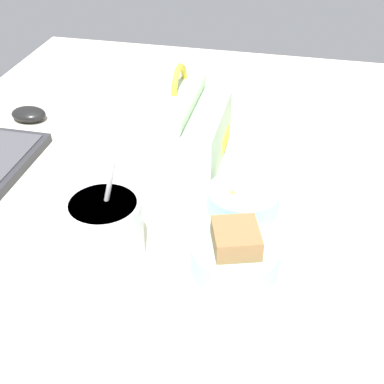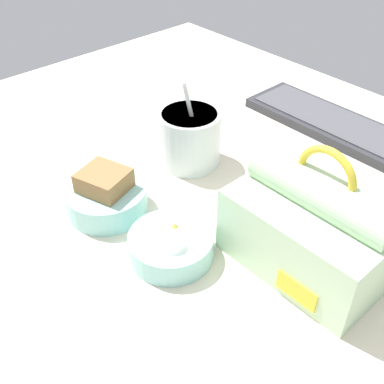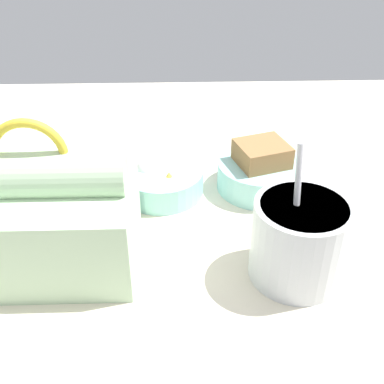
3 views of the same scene
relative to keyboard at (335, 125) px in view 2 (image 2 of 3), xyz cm
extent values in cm
cube|color=beige|center=(4.71, -35.14, -2.02)|extent=(140.00, 110.00, 2.00)
cube|color=#2D2D33|center=(0.00, 0.00, -0.12)|extent=(36.61, 12.08, 1.80)
cube|color=#47474C|center=(0.00, 0.00, 0.93)|extent=(33.68, 9.90, 0.30)
cube|color=#B7D6AD|center=(18.06, -32.27, 4.07)|extent=(21.08, 15.69, 10.17)
cylinder|color=#B7D6AD|center=(18.06, -32.27, 10.69)|extent=(20.02, 5.59, 5.59)
cube|color=yellow|center=(21.75, -40.22, 1.78)|extent=(5.90, 0.30, 3.05)
torus|color=yellow|center=(18.06, -32.27, 13.21)|extent=(8.38, 1.00, 8.38)
cylinder|color=silver|center=(-10.97, -28.52, 3.80)|extent=(10.73, 10.73, 9.64)
cylinder|color=olive|center=(-10.97, -28.52, 8.33)|extent=(9.45, 9.45, 0.60)
cylinder|color=silver|center=(-10.16, -29.05, 9.67)|extent=(0.70, 3.36, 10.93)
cylinder|color=#93D1CC|center=(-9.60, -46.95, 1.05)|extent=(12.52, 12.52, 4.13)
cube|color=olive|center=(-9.60, -46.95, 3.32)|extent=(8.48, 8.08, 5.79)
cylinder|color=#93D1CC|center=(5.14, -46.04, 0.83)|extent=(11.81, 11.81, 3.69)
ellipsoid|color=white|center=(6.91, -46.93, 2.16)|extent=(3.21, 3.21, 3.78)
cone|color=#EFBC47|center=(3.66, -44.39, 1.84)|extent=(5.34, 5.34, 3.13)
sphere|color=#4C5623|center=(5.52, -49.63, 0.98)|extent=(1.42, 1.42, 1.42)
sphere|color=#4C5623|center=(6.01, -48.94, 0.98)|extent=(1.42, 1.42, 1.42)
sphere|color=#4C5623|center=(6.07, -48.10, 0.98)|extent=(1.42, 1.42, 1.42)
camera|label=1|loc=(-65.44, -53.39, 52.22)|focal=50.00mm
camera|label=2|loc=(41.98, -75.80, 47.86)|focal=45.00mm
camera|label=3|loc=(2.29, 12.63, 38.03)|focal=45.00mm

